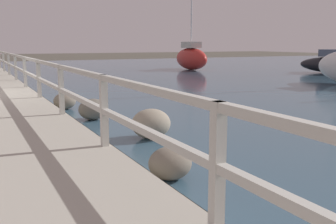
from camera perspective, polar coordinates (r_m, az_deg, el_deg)
railing at (r=12.96m, az=-19.30°, el=5.95°), size 0.10×32.50×1.05m
boulder_mid_strip at (r=7.59m, az=-2.48°, el=-1.70°), size 0.77×0.69×0.58m
boulder_near_dock at (r=11.33m, az=-14.76°, el=1.56°), size 0.62×0.56×0.46m
boulder_upstream at (r=9.61m, az=-10.87°, el=0.39°), size 0.68×0.61×0.51m
boulder_downstream at (r=5.34m, az=0.31°, el=-7.45°), size 0.60×0.54×0.45m
sailboat_red at (r=27.45m, az=3.36°, el=7.88°), size 1.49×4.27×6.38m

